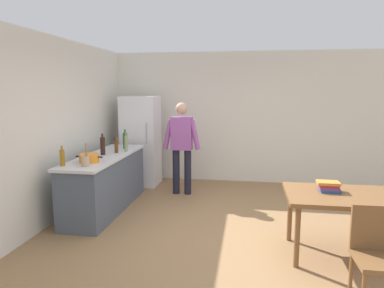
{
  "coord_description": "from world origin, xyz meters",
  "views": [
    {
      "loc": [
        0.24,
        -4.39,
        1.94
      ],
      "look_at": [
        -0.62,
        0.97,
        1.09
      ],
      "focal_mm": 32.79,
      "sensor_mm": 36.0,
      "label": 1
    }
  ],
  "objects_px": {
    "cooking_pot": "(89,158)",
    "bottle_beer_brown": "(116,146)",
    "refrigerator": "(141,141)",
    "dining_table": "(349,201)",
    "book_stack": "(329,187)",
    "utensil_jar": "(85,161)",
    "bottle_wine_green": "(125,140)",
    "bottle_oil_amber": "(62,158)",
    "bottle_wine_dark": "(103,146)",
    "chair": "(378,250)",
    "person": "(182,142)",
    "bottle_sauce_red": "(125,141)",
    "bottle_vinegar_tall": "(126,143)"
  },
  "relations": [
    {
      "from": "utensil_jar",
      "to": "bottle_beer_brown",
      "type": "xyz_separation_m",
      "value": [
        0.04,
        1.04,
        0.03
      ]
    },
    {
      "from": "cooking_pot",
      "to": "bottle_wine_green",
      "type": "xyz_separation_m",
      "value": [
        0.1,
        1.21,
        0.09
      ]
    },
    {
      "from": "chair",
      "to": "bottle_oil_amber",
      "type": "relative_size",
      "value": 3.25
    },
    {
      "from": "cooking_pot",
      "to": "bottle_beer_brown",
      "type": "xyz_separation_m",
      "value": [
        0.11,
        0.78,
        0.05
      ]
    },
    {
      "from": "bottle_wine_dark",
      "to": "bottle_oil_amber",
      "type": "distance_m",
      "value": 0.89
    },
    {
      "from": "dining_table",
      "to": "chair",
      "type": "relative_size",
      "value": 1.54
    },
    {
      "from": "chair",
      "to": "bottle_sauce_red",
      "type": "relative_size",
      "value": 3.79
    },
    {
      "from": "refrigerator",
      "to": "bottle_beer_brown",
      "type": "xyz_separation_m",
      "value": [
        0.01,
        -1.38,
        0.11
      ]
    },
    {
      "from": "dining_table",
      "to": "bottle_oil_amber",
      "type": "relative_size",
      "value": 5.0
    },
    {
      "from": "bottle_beer_brown",
      "to": "bottle_sauce_red",
      "type": "height_order",
      "value": "bottle_beer_brown"
    },
    {
      "from": "chair",
      "to": "bottle_wine_green",
      "type": "distance_m",
      "value": 4.3
    },
    {
      "from": "person",
      "to": "bottle_vinegar_tall",
      "type": "relative_size",
      "value": 5.31
    },
    {
      "from": "bottle_wine_green",
      "to": "utensil_jar",
      "type": "bearing_deg",
      "value": -91.34
    },
    {
      "from": "book_stack",
      "to": "utensil_jar",
      "type": "bearing_deg",
      "value": 176.45
    },
    {
      "from": "dining_table",
      "to": "cooking_pot",
      "type": "distance_m",
      "value": 3.45
    },
    {
      "from": "refrigerator",
      "to": "bottle_oil_amber",
      "type": "xyz_separation_m",
      "value": [
        -0.35,
        -2.44,
        0.12
      ]
    },
    {
      "from": "refrigerator",
      "to": "bottle_vinegar_tall",
      "type": "relative_size",
      "value": 5.62
    },
    {
      "from": "bottle_beer_brown",
      "to": "bottle_wine_dark",
      "type": "relative_size",
      "value": 0.76
    },
    {
      "from": "refrigerator",
      "to": "dining_table",
      "type": "height_order",
      "value": "refrigerator"
    },
    {
      "from": "refrigerator",
      "to": "dining_table",
      "type": "xyz_separation_m",
      "value": [
        3.3,
        -2.7,
        -0.23
      ]
    },
    {
      "from": "bottle_sauce_red",
      "to": "person",
      "type": "bearing_deg",
      "value": 6.56
    },
    {
      "from": "bottle_oil_amber",
      "to": "book_stack",
      "type": "relative_size",
      "value": 1.08
    },
    {
      "from": "bottle_beer_brown",
      "to": "bottle_wine_dark",
      "type": "bearing_deg",
      "value": -126.56
    },
    {
      "from": "cooking_pot",
      "to": "bottle_sauce_red",
      "type": "bearing_deg",
      "value": 90.27
    },
    {
      "from": "bottle_sauce_red",
      "to": "bottle_wine_green",
      "type": "xyz_separation_m",
      "value": [
        0.11,
        -0.27,
        0.05
      ]
    },
    {
      "from": "bottle_beer_brown",
      "to": "bottle_wine_dark",
      "type": "distance_m",
      "value": 0.25
    },
    {
      "from": "chair",
      "to": "bottle_wine_green",
      "type": "relative_size",
      "value": 2.68
    },
    {
      "from": "bottle_beer_brown",
      "to": "bottle_vinegar_tall",
      "type": "height_order",
      "value": "bottle_vinegar_tall"
    },
    {
      "from": "bottle_vinegar_tall",
      "to": "dining_table",
      "type": "bearing_deg",
      "value": -25.0
    },
    {
      "from": "bottle_vinegar_tall",
      "to": "bottle_sauce_red",
      "type": "bearing_deg",
      "value": 112.32
    },
    {
      "from": "bottle_beer_brown",
      "to": "book_stack",
      "type": "distance_m",
      "value": 3.33
    },
    {
      "from": "utensil_jar",
      "to": "person",
      "type": "bearing_deg",
      "value": 62.45
    },
    {
      "from": "cooking_pot",
      "to": "bottle_beer_brown",
      "type": "bearing_deg",
      "value": 82.28
    },
    {
      "from": "bottle_oil_amber",
      "to": "bottle_wine_dark",
      "type": "bearing_deg",
      "value": 76.29
    },
    {
      "from": "refrigerator",
      "to": "cooking_pot",
      "type": "bearing_deg",
      "value": -92.52
    },
    {
      "from": "bottle_wine_green",
      "to": "bottle_wine_dark",
      "type": "bearing_deg",
      "value": -103.14
    },
    {
      "from": "cooking_pot",
      "to": "bottle_oil_amber",
      "type": "relative_size",
      "value": 1.43
    },
    {
      "from": "chair",
      "to": "bottle_wine_dark",
      "type": "relative_size",
      "value": 2.68
    },
    {
      "from": "person",
      "to": "book_stack",
      "type": "bearing_deg",
      "value": -43.89
    },
    {
      "from": "refrigerator",
      "to": "bottle_wine_green",
      "type": "bearing_deg",
      "value": -89.43
    },
    {
      "from": "dining_table",
      "to": "utensil_jar",
      "type": "bearing_deg",
      "value": 175.23
    },
    {
      "from": "bottle_sauce_red",
      "to": "bottle_wine_green",
      "type": "height_order",
      "value": "bottle_wine_green"
    },
    {
      "from": "bottle_beer_brown",
      "to": "refrigerator",
      "type": "bearing_deg",
      "value": 90.45
    },
    {
      "from": "utensil_jar",
      "to": "bottle_wine_dark",
      "type": "distance_m",
      "value": 0.85
    },
    {
      "from": "chair",
      "to": "bottle_oil_amber",
      "type": "distance_m",
      "value": 3.88
    },
    {
      "from": "utensil_jar",
      "to": "bottle_vinegar_tall",
      "type": "xyz_separation_m",
      "value": [
        0.15,
        1.21,
        0.06
      ]
    },
    {
      "from": "cooking_pot",
      "to": "bottle_oil_amber",
      "type": "xyz_separation_m",
      "value": [
        -0.25,
        -0.28,
        0.06
      ]
    },
    {
      "from": "bottle_wine_dark",
      "to": "bottle_wine_green",
      "type": "height_order",
      "value": "same"
    },
    {
      "from": "cooking_pot",
      "to": "dining_table",
      "type": "bearing_deg",
      "value": -9.01
    },
    {
      "from": "utensil_jar",
      "to": "book_stack",
      "type": "height_order",
      "value": "utensil_jar"
    }
  ]
}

